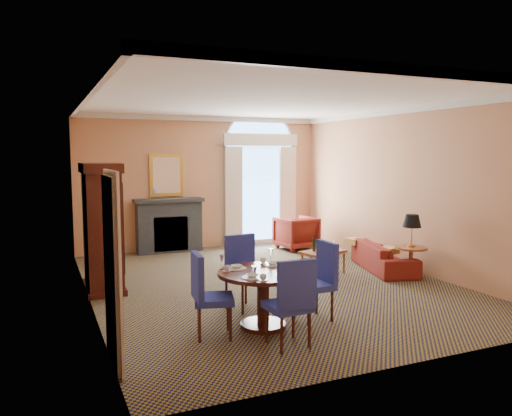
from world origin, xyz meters
name	(u,v)px	position (x,y,z in m)	size (l,w,h in m)	color
ground	(267,283)	(0.00, 0.00, 0.00)	(7.50, 7.50, 0.00)	#111235
room_envelope	(251,142)	(-0.03, 0.67, 2.51)	(6.04, 7.52, 3.45)	tan
armoire	(102,230)	(-2.72, 0.70, 1.03)	(0.62, 1.09, 2.14)	#34120B
dining_table	(263,286)	(-1.00, -2.04, 0.56)	(1.21, 1.21, 0.96)	#34120B
dining_chair_north	(242,267)	(-0.92, -1.10, 0.62)	(0.61, 0.61, 1.08)	navy
dining_chair_south	(292,298)	(-0.99, -2.84, 0.62)	(0.50, 0.51, 1.08)	navy
dining_chair_east	(320,275)	(-0.14, -2.04, 0.62)	(0.51, 0.51, 1.08)	navy
dining_chair_west	(206,290)	(-1.81, -2.12, 0.62)	(0.59, 0.59, 1.08)	navy
sofa	(384,257)	(2.55, 0.01, 0.27)	(1.85, 0.72, 0.54)	maroon
armchair	(296,233)	(1.99, 2.64, 0.40)	(0.85, 0.87, 0.79)	maroon
coffee_table	(323,252)	(1.31, 0.27, 0.41)	(0.95, 0.68, 0.75)	brown
side_table	(411,239)	(2.60, -0.71, 0.74)	(0.59, 0.59, 1.16)	brown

